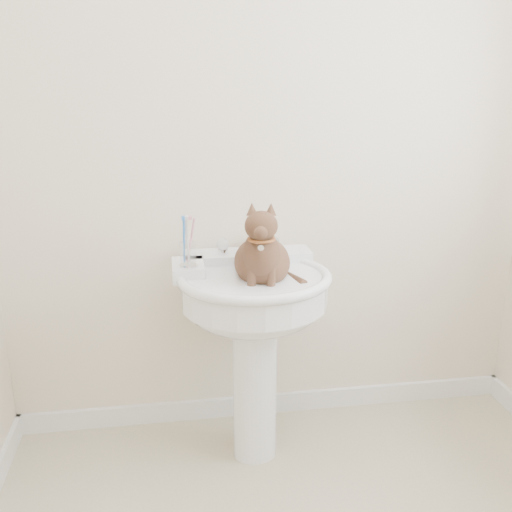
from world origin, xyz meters
name	(u,v)px	position (x,y,z in m)	size (l,w,h in m)	color
wall_back	(272,134)	(0.00, 1.10, 1.25)	(2.20, 0.00, 2.50)	beige
baseboard_back	(271,403)	(0.00, 1.09, 0.04)	(2.20, 0.02, 0.09)	white
pedestal_sink	(254,310)	(-0.12, 0.81, 0.63)	(0.58, 0.57, 0.80)	white
faucet	(249,245)	(-0.12, 0.95, 0.84)	(0.28, 0.12, 0.14)	silver
soap_bar	(258,245)	(-0.07, 1.03, 0.82)	(0.09, 0.06, 0.03)	gold
toothbrush_cup	(188,254)	(-0.36, 0.84, 0.85)	(0.07, 0.07, 0.18)	silver
cat	(263,257)	(-0.09, 0.77, 0.85)	(0.22, 0.28, 0.41)	brown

